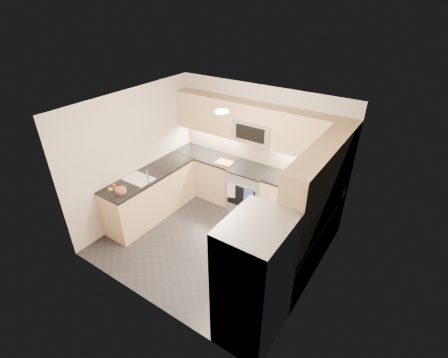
% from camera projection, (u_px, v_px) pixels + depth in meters
% --- Properties ---
extents(floor, '(3.60, 3.20, 0.00)m').
position_uv_depth(floor, '(213.00, 241.00, 5.92)').
color(floor, '#25252A').
rests_on(floor, ground).
extents(ceiling, '(3.60, 3.20, 0.02)m').
position_uv_depth(ceiling, '(210.00, 108.00, 4.66)').
color(ceiling, beige).
rests_on(ceiling, wall_back).
extents(wall_back, '(3.60, 0.02, 2.50)m').
position_uv_depth(wall_back, '(259.00, 148.00, 6.44)').
color(wall_back, beige).
rests_on(wall_back, floor).
extents(wall_front, '(3.60, 0.02, 2.50)m').
position_uv_depth(wall_front, '(139.00, 236.00, 4.15)').
color(wall_front, beige).
rests_on(wall_front, floor).
extents(wall_left, '(0.02, 3.20, 2.50)m').
position_uv_depth(wall_left, '(135.00, 155.00, 6.16)').
color(wall_left, beige).
rests_on(wall_left, floor).
extents(wall_right, '(0.02, 3.20, 2.50)m').
position_uv_depth(wall_right, '(319.00, 221.00, 4.42)').
color(wall_right, beige).
rests_on(wall_right, floor).
extents(base_cab_back_left, '(1.42, 0.60, 0.90)m').
position_uv_depth(base_cab_back_left, '(207.00, 174.00, 7.15)').
color(base_cab_back_left, tan).
rests_on(base_cab_back_left, floor).
extents(base_cab_back_right, '(1.42, 0.60, 0.90)m').
position_uv_depth(base_cab_back_right, '(300.00, 206.00, 6.10)').
color(base_cab_back_right, tan).
rests_on(base_cab_back_right, floor).
extents(base_cab_right, '(0.60, 1.70, 0.90)m').
position_uv_depth(base_cab_right, '(296.00, 250.00, 5.08)').
color(base_cab_right, tan).
rests_on(base_cab_right, floor).
extents(base_cab_peninsula, '(0.60, 2.00, 0.90)m').
position_uv_depth(base_cab_peninsula, '(151.00, 195.00, 6.42)').
color(base_cab_peninsula, tan).
rests_on(base_cab_peninsula, floor).
extents(countertop_back_left, '(1.42, 0.63, 0.04)m').
position_uv_depth(countertop_back_left, '(207.00, 155.00, 6.91)').
color(countertop_back_left, black).
rests_on(countertop_back_left, base_cab_back_left).
extents(countertop_back_right, '(1.42, 0.63, 0.04)m').
position_uv_depth(countertop_back_right, '(303.00, 185.00, 5.86)').
color(countertop_back_right, black).
rests_on(countertop_back_right, base_cab_back_right).
extents(countertop_right, '(0.63, 1.70, 0.04)m').
position_uv_depth(countertop_right, '(300.00, 226.00, 4.84)').
color(countertop_right, black).
rests_on(countertop_right, base_cab_right).
extents(countertop_peninsula, '(0.63, 2.00, 0.04)m').
position_uv_depth(countertop_peninsula, '(149.00, 175.00, 6.18)').
color(countertop_peninsula, black).
rests_on(countertop_peninsula, base_cab_peninsula).
extents(upper_cab_back, '(3.60, 0.35, 0.75)m').
position_uv_depth(upper_cab_back, '(256.00, 123.00, 6.02)').
color(upper_cab_back, tan).
rests_on(upper_cab_back, wall_back).
extents(upper_cab_right, '(0.35, 1.95, 0.75)m').
position_uv_depth(upper_cab_right, '(320.00, 172.00, 4.41)').
color(upper_cab_right, tan).
rests_on(upper_cab_right, wall_right).
extents(backsplash_back, '(3.60, 0.01, 0.51)m').
position_uv_depth(backsplash_back, '(259.00, 151.00, 6.46)').
color(backsplash_back, '#C1B08B').
rests_on(backsplash_back, wall_back).
extents(backsplash_right, '(0.01, 2.30, 0.51)m').
position_uv_depth(backsplash_right, '(329.00, 208.00, 4.77)').
color(backsplash_right, '#C1B08B').
rests_on(backsplash_right, wall_right).
extents(gas_range, '(0.76, 0.65, 0.91)m').
position_uv_depth(gas_range, '(249.00, 189.00, 6.60)').
color(gas_range, '#A9ACB1').
rests_on(gas_range, floor).
extents(range_cooktop, '(0.76, 0.65, 0.03)m').
position_uv_depth(range_cooktop, '(250.00, 170.00, 6.37)').
color(range_cooktop, black).
rests_on(range_cooktop, gas_range).
extents(oven_door_glass, '(0.62, 0.02, 0.45)m').
position_uv_depth(oven_door_glass, '(241.00, 197.00, 6.37)').
color(oven_door_glass, black).
rests_on(oven_door_glass, gas_range).
extents(oven_handle, '(0.60, 0.02, 0.02)m').
position_uv_depth(oven_handle, '(241.00, 186.00, 6.22)').
color(oven_handle, '#B2B5BA').
rests_on(oven_handle, gas_range).
extents(microwave, '(0.76, 0.40, 0.40)m').
position_uv_depth(microwave, '(255.00, 130.00, 6.06)').
color(microwave, '#A3A5AB').
rests_on(microwave, upper_cab_back).
extents(microwave_door, '(0.60, 0.01, 0.28)m').
position_uv_depth(microwave_door, '(250.00, 134.00, 5.92)').
color(microwave_door, black).
rests_on(microwave_door, microwave).
extents(refrigerator, '(0.70, 0.90, 1.80)m').
position_uv_depth(refrigerator, '(254.00, 282.00, 3.95)').
color(refrigerator, '#A9ABB2').
rests_on(refrigerator, floor).
extents(fridge_handle_left, '(0.02, 0.02, 1.20)m').
position_uv_depth(fridge_handle_left, '(220.00, 275.00, 3.97)').
color(fridge_handle_left, '#B2B5BA').
rests_on(fridge_handle_left, refrigerator).
extents(fridge_handle_right, '(0.02, 0.02, 1.20)m').
position_uv_depth(fridge_handle_right, '(236.00, 258.00, 4.23)').
color(fridge_handle_right, '#B2B5BA').
rests_on(fridge_handle_right, refrigerator).
extents(sink_basin, '(0.52, 0.38, 0.16)m').
position_uv_depth(sink_basin, '(139.00, 182.00, 6.02)').
color(sink_basin, white).
rests_on(sink_basin, base_cab_peninsula).
extents(faucet, '(0.03, 0.03, 0.28)m').
position_uv_depth(faucet, '(148.00, 177.00, 5.80)').
color(faucet, silver).
rests_on(faucet, countertop_peninsula).
extents(utensil_bowl, '(0.39, 0.39, 0.18)m').
position_uv_depth(utensil_bowl, '(336.00, 190.00, 5.52)').
color(utensil_bowl, green).
rests_on(utensil_bowl, countertop_back_right).
extents(cutting_board, '(0.36, 0.26, 0.01)m').
position_uv_depth(cutting_board, '(225.00, 162.00, 6.57)').
color(cutting_board, orange).
rests_on(cutting_board, countertop_back_left).
extents(fruit_basket, '(0.19, 0.19, 0.07)m').
position_uv_depth(fruit_basket, '(121.00, 190.00, 5.61)').
color(fruit_basket, '#9E6F49').
rests_on(fruit_basket, countertop_peninsula).
extents(fruit_apple, '(0.07, 0.07, 0.07)m').
position_uv_depth(fruit_apple, '(114.00, 186.00, 5.58)').
color(fruit_apple, '#A72E13').
rests_on(fruit_apple, fruit_basket).
extents(fruit_pear, '(0.06, 0.06, 0.06)m').
position_uv_depth(fruit_pear, '(110.00, 189.00, 5.49)').
color(fruit_pear, '#68A546').
rests_on(fruit_pear, fruit_basket).
extents(dish_towel_check, '(0.17, 0.07, 0.32)m').
position_uv_depth(dish_towel_check, '(231.00, 190.00, 6.39)').
color(dish_towel_check, silver).
rests_on(dish_towel_check, oven_handle).
extents(dish_towel_blue, '(0.19, 0.05, 0.36)m').
position_uv_depth(dish_towel_blue, '(248.00, 197.00, 6.20)').
color(dish_towel_blue, navy).
rests_on(dish_towel_blue, oven_handle).
extents(fruit_orange, '(0.06, 0.06, 0.06)m').
position_uv_depth(fruit_orange, '(111.00, 189.00, 5.48)').
color(fruit_orange, orange).
rests_on(fruit_orange, fruit_basket).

